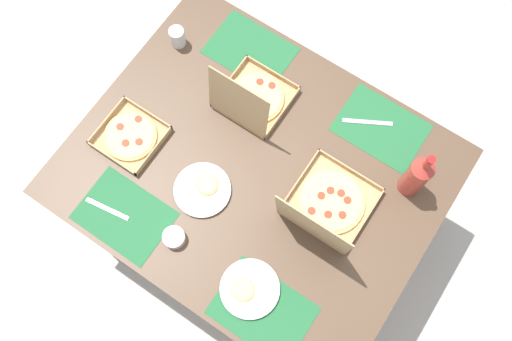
# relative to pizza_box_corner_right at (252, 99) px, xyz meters

# --- Properties ---
(ground_plane) EXTENTS (6.00, 6.00, 0.00)m
(ground_plane) POSITION_rel_pizza_box_corner_right_xyz_m (-0.18, 0.24, -0.79)
(ground_plane) COLOR beige
(dining_table) EXTENTS (1.46, 1.19, 0.74)m
(dining_table) POSITION_rel_pizza_box_corner_right_xyz_m (-0.18, 0.24, -0.14)
(dining_table) COLOR #3F3328
(dining_table) RESTS_ON ground_plane
(placemat_near_left) EXTENTS (0.36, 0.26, 0.00)m
(placemat_near_left) POSITION_rel_pizza_box_corner_right_xyz_m (-0.51, -0.21, -0.05)
(placemat_near_left) COLOR #236638
(placemat_near_left) RESTS_ON dining_table
(placemat_near_right) EXTENTS (0.36, 0.26, 0.00)m
(placemat_near_right) POSITION_rel_pizza_box_corner_right_xyz_m (0.15, -0.21, -0.05)
(placemat_near_right) COLOR #236638
(placemat_near_right) RESTS_ON dining_table
(placemat_far_left) EXTENTS (0.36, 0.26, 0.00)m
(placemat_far_left) POSITION_rel_pizza_box_corner_right_xyz_m (-0.51, 0.69, -0.05)
(placemat_far_left) COLOR #236638
(placemat_far_left) RESTS_ON dining_table
(placemat_far_right) EXTENTS (0.36, 0.26, 0.00)m
(placemat_far_right) POSITION_rel_pizza_box_corner_right_xyz_m (0.15, 0.69, -0.05)
(placemat_far_right) COLOR #236638
(placemat_far_right) RESTS_ON dining_table
(pizza_box_corner_right) EXTENTS (0.28, 0.28, 0.31)m
(pizza_box_corner_right) POSITION_rel_pizza_box_corner_right_xyz_m (0.00, 0.00, 0.00)
(pizza_box_corner_right) COLOR tan
(pizza_box_corner_right) RESTS_ON dining_table
(pizza_box_corner_left) EXTENTS (0.31, 0.35, 0.34)m
(pizza_box_corner_left) POSITION_rel_pizza_box_corner_right_xyz_m (-0.50, 0.22, 0.00)
(pizza_box_corner_left) COLOR tan
(pizza_box_corner_left) RESTS_ON dining_table
(pizza_box_edge_far) EXTENTS (0.25, 0.25, 0.04)m
(pizza_box_edge_far) POSITION_rel_pizza_box_corner_right_xyz_m (0.33, 0.41, -0.04)
(pizza_box_edge_far) COLOR tan
(pizza_box_edge_far) RESTS_ON dining_table
(plate_near_left) EXTENTS (0.23, 0.23, 0.03)m
(plate_near_left) POSITION_rel_pizza_box_corner_right_xyz_m (-0.05, 0.43, -0.04)
(plate_near_left) COLOR white
(plate_near_left) RESTS_ON dining_table
(plate_near_right) EXTENTS (0.23, 0.23, 0.03)m
(plate_near_right) POSITION_rel_pizza_box_corner_right_xyz_m (-0.42, 0.65, -0.04)
(plate_near_right) COLOR white
(plate_near_right) RESTS_ON dining_table
(soda_bottle) EXTENTS (0.09, 0.09, 0.32)m
(soda_bottle) POSITION_rel_pizza_box_corner_right_xyz_m (-0.73, -0.05, 0.08)
(soda_bottle) COLOR #B2382D
(soda_bottle) RESTS_ON dining_table
(cup_red) EXTENTS (0.07, 0.07, 0.09)m
(cup_red) POSITION_rel_pizza_box_corner_right_xyz_m (0.43, -0.07, -0.00)
(cup_red) COLOR silver
(cup_red) RESTS_ON dining_table
(condiment_bowl) EXTENTS (0.09, 0.09, 0.04)m
(condiment_bowl) POSITION_rel_pizza_box_corner_right_xyz_m (-0.07, 0.65, -0.03)
(condiment_bowl) COLOR white
(condiment_bowl) RESTS_ON dining_table
(knife_by_near_right) EXTENTS (0.19, 0.12, 0.00)m
(knife_by_near_right) POSITION_rel_pizza_box_corner_right_xyz_m (-0.45, -0.20, -0.05)
(knife_by_near_right) COLOR #B7B7BC
(knife_by_near_right) RESTS_ON dining_table
(fork_by_far_left) EXTENTS (0.19, 0.04, 0.00)m
(fork_by_far_left) POSITION_rel_pizza_box_corner_right_xyz_m (0.22, 0.70, -0.05)
(fork_by_far_left) COLOR #B7B7BC
(fork_by_far_left) RESTS_ON dining_table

